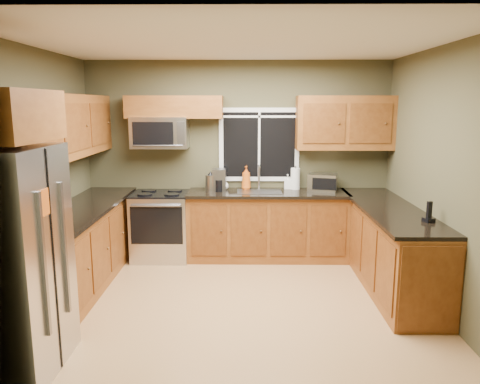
{
  "coord_description": "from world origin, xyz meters",
  "views": [
    {
      "loc": [
        0.11,
        -4.75,
        2.12
      ],
      "look_at": [
        0.05,
        0.35,
        1.15
      ],
      "focal_mm": 35.0,
      "sensor_mm": 36.0,
      "label": 1
    }
  ],
  "objects_px": {
    "cordless_phone": "(429,216)",
    "refrigerator": "(8,262)",
    "soap_bottle_b": "(288,182)",
    "paper_towel_roll": "(295,179)",
    "range": "(161,225)",
    "kettle": "(211,182)",
    "coffee_maker": "(219,181)",
    "microwave": "(160,133)",
    "toaster_oven": "(323,182)",
    "soap_bottle_c": "(224,184)",
    "soap_bottle_a": "(246,178)"
  },
  "relations": [
    {
      "from": "cordless_phone",
      "to": "refrigerator",
      "type": "bearing_deg",
      "value": -162.64
    },
    {
      "from": "soap_bottle_b",
      "to": "cordless_phone",
      "type": "distance_m",
      "value": 2.23
    },
    {
      "from": "paper_towel_roll",
      "to": "cordless_phone",
      "type": "height_order",
      "value": "paper_towel_roll"
    },
    {
      "from": "soap_bottle_b",
      "to": "cordless_phone",
      "type": "bearing_deg",
      "value": -55.59
    },
    {
      "from": "range",
      "to": "soap_bottle_b",
      "type": "xyz_separation_m",
      "value": [
        1.75,
        0.23,
        0.57
      ]
    },
    {
      "from": "kettle",
      "to": "cordless_phone",
      "type": "height_order",
      "value": "kettle"
    },
    {
      "from": "range",
      "to": "coffee_maker",
      "type": "bearing_deg",
      "value": 6.09
    },
    {
      "from": "kettle",
      "to": "microwave",
      "type": "bearing_deg",
      "value": 172.89
    },
    {
      "from": "paper_towel_roll",
      "to": "range",
      "type": "bearing_deg",
      "value": -173.52
    },
    {
      "from": "soap_bottle_b",
      "to": "cordless_phone",
      "type": "xyz_separation_m",
      "value": [
        1.26,
        -1.84,
        -0.04
      ]
    },
    {
      "from": "toaster_oven",
      "to": "paper_towel_roll",
      "type": "bearing_deg",
      "value": 162.12
    },
    {
      "from": "coffee_maker",
      "to": "soap_bottle_c",
      "type": "xyz_separation_m",
      "value": [
        0.06,
        0.09,
        -0.07
      ]
    },
    {
      "from": "kettle",
      "to": "soap_bottle_b",
      "type": "distance_m",
      "value": 1.08
    },
    {
      "from": "soap_bottle_a",
      "to": "soap_bottle_b",
      "type": "bearing_deg",
      "value": 3.71
    },
    {
      "from": "toaster_oven",
      "to": "cordless_phone",
      "type": "height_order",
      "value": "toaster_oven"
    },
    {
      "from": "soap_bottle_a",
      "to": "cordless_phone",
      "type": "bearing_deg",
      "value": -44.42
    },
    {
      "from": "range",
      "to": "soap_bottle_c",
      "type": "bearing_deg",
      "value": 11.49
    },
    {
      "from": "kettle",
      "to": "soap_bottle_a",
      "type": "distance_m",
      "value": 0.5
    },
    {
      "from": "paper_towel_roll",
      "to": "soap_bottle_b",
      "type": "height_order",
      "value": "paper_towel_roll"
    },
    {
      "from": "cordless_phone",
      "to": "soap_bottle_c",
      "type": "bearing_deg",
      "value": 140.18
    },
    {
      "from": "paper_towel_roll",
      "to": "soap_bottle_a",
      "type": "height_order",
      "value": "paper_towel_roll"
    },
    {
      "from": "refrigerator",
      "to": "soap_bottle_c",
      "type": "relative_size",
      "value": 11.94
    },
    {
      "from": "range",
      "to": "microwave",
      "type": "xyz_separation_m",
      "value": [
        -0.0,
        0.14,
        1.26
      ]
    },
    {
      "from": "range",
      "to": "coffee_maker",
      "type": "xyz_separation_m",
      "value": [
        0.8,
        0.09,
        0.61
      ]
    },
    {
      "from": "refrigerator",
      "to": "microwave",
      "type": "height_order",
      "value": "microwave"
    },
    {
      "from": "soap_bottle_c",
      "to": "range",
      "type": "bearing_deg",
      "value": -168.51
    },
    {
      "from": "range",
      "to": "cordless_phone",
      "type": "relative_size",
      "value": 4.41
    },
    {
      "from": "microwave",
      "to": "soap_bottle_c",
      "type": "bearing_deg",
      "value": 2.65
    },
    {
      "from": "refrigerator",
      "to": "soap_bottle_a",
      "type": "relative_size",
      "value": 5.52
    },
    {
      "from": "kettle",
      "to": "cordless_phone",
      "type": "xyz_separation_m",
      "value": [
        2.32,
        -1.66,
        -0.06
      ]
    },
    {
      "from": "soap_bottle_a",
      "to": "cordless_phone",
      "type": "height_order",
      "value": "soap_bottle_a"
    },
    {
      "from": "refrigerator",
      "to": "range",
      "type": "bearing_deg",
      "value": 76.03
    },
    {
      "from": "paper_towel_roll",
      "to": "refrigerator",
      "type": "bearing_deg",
      "value": -130.47
    },
    {
      "from": "kettle",
      "to": "paper_towel_roll",
      "type": "bearing_deg",
      "value": 7.81
    },
    {
      "from": "soap_bottle_a",
      "to": "soap_bottle_c",
      "type": "xyz_separation_m",
      "value": [
        -0.3,
        -0.02,
        -0.09
      ]
    },
    {
      "from": "paper_towel_roll",
      "to": "toaster_oven",
      "type": "bearing_deg",
      "value": -17.88
    },
    {
      "from": "toaster_oven",
      "to": "coffee_maker",
      "type": "distance_m",
      "value": 1.41
    },
    {
      "from": "range",
      "to": "soap_bottle_a",
      "type": "relative_size",
      "value": 2.88
    },
    {
      "from": "refrigerator",
      "to": "kettle",
      "type": "bearing_deg",
      "value": 63.98
    },
    {
      "from": "toaster_oven",
      "to": "kettle",
      "type": "bearing_deg",
      "value": -178.37
    },
    {
      "from": "microwave",
      "to": "coffee_maker",
      "type": "height_order",
      "value": "microwave"
    },
    {
      "from": "soap_bottle_a",
      "to": "cordless_phone",
      "type": "distance_m",
      "value": 2.58
    },
    {
      "from": "range",
      "to": "microwave",
      "type": "bearing_deg",
      "value": 90.02
    },
    {
      "from": "toaster_oven",
      "to": "microwave",
      "type": "bearing_deg",
      "value": 178.9
    },
    {
      "from": "range",
      "to": "soap_bottle_b",
      "type": "distance_m",
      "value": 1.86
    },
    {
      "from": "refrigerator",
      "to": "soap_bottle_b",
      "type": "distance_m",
      "value": 3.87
    },
    {
      "from": "cordless_phone",
      "to": "microwave",
      "type": "bearing_deg",
      "value": 149.86
    },
    {
      "from": "kettle",
      "to": "cordless_phone",
      "type": "bearing_deg",
      "value": -35.58
    },
    {
      "from": "refrigerator",
      "to": "toaster_oven",
      "type": "height_order",
      "value": "refrigerator"
    },
    {
      "from": "paper_towel_roll",
      "to": "soap_bottle_b",
      "type": "xyz_separation_m",
      "value": [
        -0.1,
        0.02,
        -0.05
      ]
    }
  ]
}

